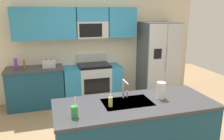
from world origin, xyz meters
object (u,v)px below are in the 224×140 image
at_px(bottle_purple, 16,64).
at_px(drink_cup_green, 75,112).
at_px(range_oven, 93,83).
at_px(sink_faucet, 124,87).
at_px(soap_dispenser, 111,102).
at_px(pepper_mill, 24,64).
at_px(paper_towel_roll, 161,90).
at_px(toaster, 49,64).
at_px(refrigerator, 158,59).

height_order(bottle_purple, drink_cup_green, drink_cup_green).
relative_size(range_oven, sink_faucet, 4.82).
height_order(drink_cup_green, soap_dispenser, drink_cup_green).
xyz_separation_m(pepper_mill, paper_towel_roll, (2.01, -2.39, 0.02)).
height_order(pepper_mill, drink_cup_green, drink_cup_green).
xyz_separation_m(soap_dispenser, paper_towel_roll, (0.78, 0.08, 0.05)).
relative_size(pepper_mill, drink_cup_green, 0.77).
xyz_separation_m(toaster, sink_faucet, (0.99, -2.20, 0.08)).
bearing_deg(refrigerator, range_oven, 177.56).
distance_m(bottle_purple, sink_faucet, 2.85).
bearing_deg(paper_towel_roll, pepper_mill, 130.11).
relative_size(drink_cup_green, soap_dispenser, 1.52).
relative_size(pepper_mill, soap_dispenser, 1.17).
height_order(sink_faucet, soap_dispenser, sink_faucet).
bearing_deg(toaster, sink_faucet, -65.77).
distance_m(range_oven, refrigerator, 1.76).
relative_size(range_oven, soap_dispenser, 8.00).
bearing_deg(paper_towel_roll, drink_cup_green, -168.79).
distance_m(toaster, soap_dispenser, 2.52).
xyz_separation_m(range_oven, bottle_purple, (-1.68, 0.05, 0.57)).
distance_m(range_oven, soap_dispenser, 2.54).
relative_size(toaster, drink_cup_green, 1.08).
bearing_deg(pepper_mill, paper_towel_roll, -49.89).
bearing_deg(drink_cup_green, bottle_purple, 108.78).
bearing_deg(range_oven, refrigerator, -2.44).
bearing_deg(range_oven, pepper_mill, -179.90).
distance_m(pepper_mill, soap_dispenser, 2.76).
height_order(toaster, pepper_mill, pepper_mill).
bearing_deg(refrigerator, soap_dispenser, -129.21).
distance_m(refrigerator, pepper_mill, 3.19).
distance_m(refrigerator, drink_cup_green, 3.55).
bearing_deg(sink_faucet, drink_cup_green, -152.87).
relative_size(range_oven, refrigerator, 0.74).
bearing_deg(toaster, refrigerator, -0.42).
bearing_deg(pepper_mill, drink_cup_green, -74.32).
bearing_deg(drink_cup_green, range_oven, 73.93).
bearing_deg(range_oven, drink_cup_green, -106.07).
bearing_deg(drink_cup_green, pepper_mill, 105.68).
xyz_separation_m(pepper_mill, sink_faucet, (1.50, -2.25, 0.07)).
relative_size(range_oven, pepper_mill, 6.82).
xyz_separation_m(toaster, paper_towel_roll, (1.50, -2.34, 0.03)).
bearing_deg(soap_dispenser, paper_towel_roll, 5.76).
height_order(toaster, paper_towel_roll, paper_towel_roll).
bearing_deg(range_oven, soap_dispenser, -96.15).
bearing_deg(refrigerator, pepper_mill, 178.75).
height_order(pepper_mill, soap_dispenser, pepper_mill).
height_order(pepper_mill, sink_faucet, sink_faucet).
relative_size(refrigerator, paper_towel_roll, 7.71).
distance_m(soap_dispenser, paper_towel_roll, 0.78).
xyz_separation_m(bottle_purple, drink_cup_green, (0.92, -2.69, -0.04)).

